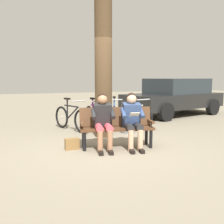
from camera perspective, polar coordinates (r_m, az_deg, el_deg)
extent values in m
plane|color=gray|center=(5.95, -1.57, -7.52)|extent=(40.00, 40.00, 0.00)
cube|color=#51331E|center=(5.84, 1.06, -3.53)|extent=(1.66, 0.75, 0.05)
cube|color=#51331E|center=(5.98, 0.74, -0.97)|extent=(1.59, 0.46, 0.42)
cube|color=#51331E|center=(6.00, 8.23, -2.00)|extent=(0.14, 0.40, 0.05)
cube|color=#51331E|center=(5.72, -6.44, -2.42)|extent=(0.14, 0.40, 0.05)
cylinder|color=black|center=(5.90, 8.29, -5.73)|extent=(0.07, 0.07, 0.40)
cylinder|color=black|center=(5.63, -5.89, -6.31)|extent=(0.07, 0.07, 0.40)
cylinder|color=black|center=(6.21, 7.34, -5.03)|extent=(0.07, 0.07, 0.40)
cylinder|color=black|center=(5.96, -6.09, -5.54)|extent=(0.07, 0.07, 0.40)
cube|color=#334772|center=(5.87, 4.14, -0.65)|extent=(0.43, 0.38, 0.55)
sphere|color=#D8A884|center=(5.82, 4.22, 2.78)|extent=(0.21, 0.21, 0.21)
sphere|color=black|center=(5.84, 4.16, 3.16)|extent=(0.20, 0.20, 0.20)
cylinder|color=#262628|center=(5.74, 5.56, -3.08)|extent=(0.23, 0.42, 0.15)
cylinder|color=#D8A884|center=(5.61, 6.06, -6.11)|extent=(0.11, 0.11, 0.45)
cube|color=black|center=(5.57, 6.30, -8.25)|extent=(0.13, 0.23, 0.07)
cylinder|color=#334772|center=(5.80, 6.35, -0.16)|extent=(0.15, 0.32, 0.23)
cylinder|color=#262628|center=(5.70, 3.61, -3.15)|extent=(0.23, 0.42, 0.15)
cylinder|color=#D8A884|center=(5.56, 4.06, -6.21)|extent=(0.11, 0.11, 0.45)
cube|color=black|center=(5.52, 4.28, -8.37)|extent=(0.13, 0.23, 0.07)
cylinder|color=#334772|center=(5.71, 2.48, -0.25)|extent=(0.15, 0.32, 0.23)
cube|color=silver|center=(5.58, 4.87, -0.48)|extent=(0.22, 0.16, 0.09)
cube|color=#262628|center=(5.76, -2.06, -0.80)|extent=(0.43, 0.38, 0.55)
sphere|color=#A87554|center=(5.70, -2.05, 2.70)|extent=(0.21, 0.21, 0.21)
sphere|color=black|center=(5.73, -2.09, 3.09)|extent=(0.20, 0.20, 0.20)
cylinder|color=#D84C59|center=(5.61, -0.77, -3.29)|extent=(0.23, 0.42, 0.15)
cylinder|color=#A87554|center=(5.48, -0.45, -6.41)|extent=(0.11, 0.11, 0.45)
cube|color=black|center=(5.43, -0.28, -8.60)|extent=(0.13, 0.23, 0.07)
cylinder|color=#262628|center=(5.66, 0.10, -0.30)|extent=(0.15, 0.32, 0.23)
cylinder|color=#D84C59|center=(5.59, -2.80, -3.35)|extent=(0.23, 0.42, 0.15)
cylinder|color=#A87554|center=(5.45, -2.54, -6.48)|extent=(0.11, 0.11, 0.45)
cube|color=black|center=(5.41, -2.40, -8.69)|extent=(0.13, 0.23, 0.07)
cylinder|color=#262628|center=(5.61, -3.93, -0.40)|extent=(0.15, 0.32, 0.23)
cube|color=olive|center=(5.81, -8.52, -6.75)|extent=(0.30, 0.14, 0.24)
cylinder|color=#4C3823|center=(6.86, -1.85, 9.76)|extent=(0.44, 0.44, 3.62)
cylinder|color=slate|center=(7.40, 3.45, -1.30)|extent=(0.38, 0.38, 0.82)
cylinder|color=black|center=(7.34, 3.47, 1.98)|extent=(0.40, 0.40, 0.03)
torus|color=black|center=(7.86, 7.09, -1.40)|extent=(0.18, 0.66, 0.66)
cylinder|color=silver|center=(7.86, 7.09, -1.40)|extent=(0.06, 0.07, 0.06)
torus|color=black|center=(8.67, 2.87, -0.52)|extent=(0.18, 0.66, 0.66)
cylinder|color=silver|center=(8.67, 2.87, -0.52)|extent=(0.06, 0.07, 0.06)
cylinder|color=silver|center=(8.21, 4.91, 1.68)|extent=(0.16, 0.63, 0.04)
cylinder|color=silver|center=(8.17, 5.23, 0.24)|extent=(0.15, 0.59, 0.43)
cylinder|color=silver|center=(8.37, 4.15, 1.25)|extent=(0.04, 0.04, 0.55)
cube|color=black|center=(8.34, 4.17, 3.16)|extent=(0.13, 0.23, 0.05)
cylinder|color=#B2B2B7|center=(7.88, 6.70, 2.65)|extent=(0.48, 0.12, 0.03)
torus|color=black|center=(7.75, 0.46, -1.48)|extent=(0.30, 0.64, 0.66)
cylinder|color=silver|center=(7.75, 0.46, -1.48)|extent=(0.07, 0.07, 0.06)
torus|color=black|center=(8.75, 0.48, -0.43)|extent=(0.30, 0.64, 0.66)
cylinder|color=silver|center=(8.75, 0.48, -0.43)|extent=(0.07, 0.07, 0.06)
cylinder|color=#1E519E|center=(8.20, 0.47, 1.70)|extent=(0.27, 0.60, 0.04)
cylinder|color=#1E519E|center=(8.15, 0.47, 0.25)|extent=(0.26, 0.57, 0.43)
cylinder|color=#1E519E|center=(8.39, 0.48, 1.29)|extent=(0.04, 0.04, 0.55)
cube|color=black|center=(8.37, 0.48, 3.19)|extent=(0.16, 0.24, 0.05)
cylinder|color=#B2B2B7|center=(7.78, 0.47, 2.64)|extent=(0.46, 0.21, 0.03)
torus|color=black|center=(7.29, -2.33, -2.06)|extent=(0.09, 0.66, 0.66)
cylinder|color=silver|center=(7.29, -2.33, -2.06)|extent=(0.05, 0.06, 0.06)
torus|color=black|center=(8.23, -4.90, -0.97)|extent=(0.09, 0.66, 0.66)
cylinder|color=silver|center=(8.23, -4.90, -0.97)|extent=(0.05, 0.06, 0.06)
cylinder|color=#8C268C|center=(7.71, -3.72, 1.31)|extent=(0.07, 0.63, 0.04)
cylinder|color=#8C268C|center=(7.66, -3.50, -0.24)|extent=(0.07, 0.60, 0.43)
cylinder|color=#8C268C|center=(7.89, -4.17, 0.86)|extent=(0.04, 0.04, 0.55)
cube|color=black|center=(7.86, -4.19, 2.89)|extent=(0.10, 0.22, 0.05)
cylinder|color=#B2B2B7|center=(7.31, -2.64, 2.32)|extent=(0.48, 0.05, 0.03)
torus|color=black|center=(7.38, -6.56, -1.98)|extent=(0.29, 0.64, 0.66)
cylinder|color=silver|center=(7.38, -6.56, -1.98)|extent=(0.07, 0.07, 0.06)
torus|color=black|center=(8.23, -10.69, -1.08)|extent=(0.29, 0.64, 0.66)
cylinder|color=silver|center=(8.23, -10.69, -1.08)|extent=(0.07, 0.07, 0.06)
cylinder|color=black|center=(7.75, -8.79, 1.27)|extent=(0.26, 0.60, 0.04)
cylinder|color=black|center=(7.71, -8.44, -0.25)|extent=(0.25, 0.57, 0.43)
cylinder|color=black|center=(7.91, -9.51, 0.80)|extent=(0.04, 0.04, 0.55)
cube|color=black|center=(7.88, -9.56, 2.82)|extent=(0.16, 0.24, 0.05)
cylinder|color=#B2B2B7|center=(7.40, -7.08, 2.33)|extent=(0.46, 0.20, 0.03)
cube|color=black|center=(11.06, 12.91, 2.43)|extent=(4.52, 2.78, 0.55)
cube|color=#262D33|center=(11.18, 13.69, 5.42)|extent=(2.65, 2.18, 0.60)
cylinder|color=black|center=(9.48, 11.43, -0.02)|extent=(0.67, 0.37, 0.64)
cylinder|color=black|center=(10.78, 4.45, 1.01)|extent=(0.67, 0.37, 0.64)
cylinder|color=black|center=(11.62, 20.69, 1.01)|extent=(0.67, 0.37, 0.64)
cylinder|color=black|center=(12.70, 13.95, 1.79)|extent=(0.67, 0.37, 0.64)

